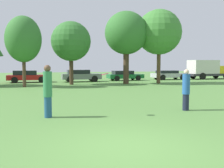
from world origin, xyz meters
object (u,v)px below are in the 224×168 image
at_px(person_thrower, 48,91).
at_px(person_catcher, 186,90).
at_px(tree_3, 71,41).
at_px(delivery_truck_yellow, 207,69).
at_px(tree_4, 126,33).
at_px(frisbee, 105,74).
at_px(parked_car_silver, 169,75).
at_px(parked_car_red, 27,76).
at_px(parked_car_grey, 81,75).
at_px(tree_2, 23,39).
at_px(tree_5, 159,32).
at_px(parked_car_green, 124,75).

distance_m(person_thrower, person_catcher, 5.62).
relative_size(tree_3, delivery_truck_yellow, 1.01).
xyz_separation_m(tree_3, tree_4, (5.35, -0.64, 0.89)).
relative_size(frisbee, tree_4, 0.04).
bearing_deg(parked_car_silver, parked_car_red, -179.04).
xyz_separation_m(parked_car_grey, delivery_truck_yellow, (17.15, 0.31, 0.62)).
relative_size(tree_2, delivery_truck_yellow, 1.01).
relative_size(person_thrower, parked_car_silver, 0.42).
relative_size(parked_car_red, parked_car_silver, 0.96).
relative_size(frisbee, parked_car_red, 0.06).
distance_m(tree_5, parked_car_silver, 8.53).
distance_m(parked_car_grey, parked_car_silver, 11.58).
relative_size(tree_2, tree_3, 1.00).
bearing_deg(tree_4, tree_3, 173.16).
bearing_deg(tree_4, parked_car_red, 150.27).
distance_m(parked_car_green, parked_car_silver, 6.04).
bearing_deg(parked_car_silver, tree_3, -159.65).
bearing_deg(person_thrower, tree_5, 52.43).
distance_m(person_catcher, parked_car_red, 21.14).
bearing_deg(parked_car_grey, tree_4, -49.74).
distance_m(frisbee, tree_5, 17.98).
height_order(person_thrower, parked_car_red, person_thrower).
xyz_separation_m(tree_2, parked_car_green, (11.46, 6.14, -3.40)).
bearing_deg(tree_4, frisbee, -114.09).
height_order(frisbee, tree_4, tree_4).
height_order(parked_car_red, parked_car_green, parked_car_red).
xyz_separation_m(tree_4, delivery_truck_yellow, (13.49, 4.87, -3.65)).
xyz_separation_m(person_thrower, tree_3, (3.39, 15.23, 3.11)).
bearing_deg(frisbee, tree_5, 55.24).
height_order(person_catcher, tree_3, tree_3).
distance_m(parked_car_red, parked_car_green, 11.18).
height_order(tree_2, parked_car_green, tree_2).
height_order(frisbee, parked_car_red, frisbee).
relative_size(tree_4, tree_5, 0.96).
xyz_separation_m(person_catcher, frisbee, (-3.55, -0.05, 0.69)).
distance_m(parked_car_red, parked_car_grey, 5.70).
distance_m(parked_car_red, delivery_truck_yellow, 22.82).
relative_size(tree_4, parked_car_grey, 1.64).
xyz_separation_m(frisbee, tree_4, (6.68, 14.94, 3.41)).
xyz_separation_m(person_thrower, tree_5, (12.10, 14.13, 4.17)).
relative_size(tree_4, parked_car_green, 1.66).
bearing_deg(tree_3, parked_car_red, 130.32).
bearing_deg(tree_2, parked_car_grey, 42.44).
bearing_deg(delivery_truck_yellow, parked_car_grey, -177.54).
distance_m(tree_2, delivery_truck_yellow, 23.95).
bearing_deg(person_catcher, parked_car_red, -69.95).
relative_size(tree_3, parked_car_green, 1.39).
height_order(person_thrower, frisbee, person_thrower).
distance_m(tree_4, parked_car_grey, 7.24).
bearing_deg(frisbee, person_catcher, 0.82).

